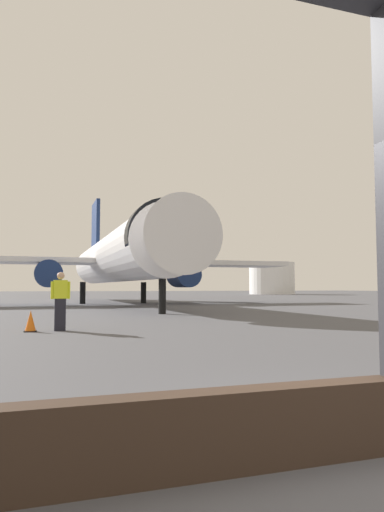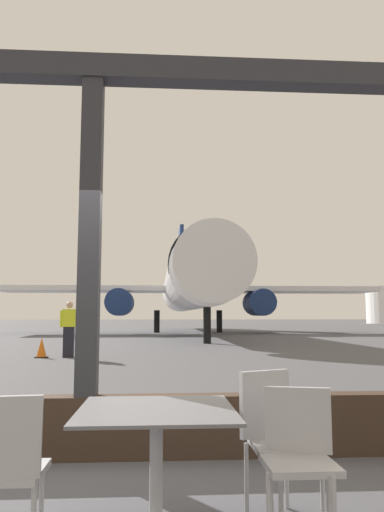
{
  "view_description": "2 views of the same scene",
  "coord_description": "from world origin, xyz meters",
  "px_view_note": "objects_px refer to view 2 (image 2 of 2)",
  "views": [
    {
      "loc": [
        -2.79,
        -3.06,
        1.29
      ],
      "look_at": [
        3.99,
        17.17,
        2.74
      ],
      "focal_mm": 32.33,
      "sensor_mm": 36.0,
      "label": 1
    },
    {
      "loc": [
        0.67,
        -4.8,
        1.31
      ],
      "look_at": [
        2.36,
        20.42,
        4.32
      ],
      "focal_mm": 34.92,
      "sensor_mm": 36.0,
      "label": 2
    }
  ],
  "objects_px": {
    "traffic_cone": "(42,348)",
    "cafe_chair_aisle_left": "(274,429)",
    "cafe_chair_window_left": "(5,462)",
    "dining_table": "(156,453)",
    "airplane": "(190,285)",
    "ground_crew_worker": "(69,328)",
    "cafe_chair_window_right": "(299,449)"
  },
  "relations": [
    {
      "from": "cafe_chair_window_right",
      "to": "cafe_chair_aisle_left",
      "type": "relative_size",
      "value": 0.93
    },
    {
      "from": "airplane",
      "to": "traffic_cone",
      "type": "distance_m",
      "value": 21.42
    },
    {
      "from": "cafe_chair_aisle_left",
      "to": "airplane",
      "type": "height_order",
      "value": "airplane"
    },
    {
      "from": "cafe_chair_window_right",
      "to": "ground_crew_worker",
      "type": "relative_size",
      "value": 0.5
    },
    {
      "from": "dining_table",
      "to": "cafe_chair_aisle_left",
      "type": "bearing_deg",
      "value": 18.55
    },
    {
      "from": "cafe_chair_window_left",
      "to": "cafe_chair_aisle_left",
      "type": "xyz_separation_m",
      "value": [
        1.59,
        0.53,
        0.03
      ]
    },
    {
      "from": "cafe_chair_window_left",
      "to": "airplane",
      "type": "bearing_deg",
      "value": 84.72
    },
    {
      "from": "cafe_chair_aisle_left",
      "to": "traffic_cone",
      "type": "relative_size",
      "value": 1.52
    },
    {
      "from": "cafe_chair_window_right",
      "to": "cafe_chair_aisle_left",
      "type": "bearing_deg",
      "value": 98.62
    },
    {
      "from": "cafe_chair_window_right",
      "to": "traffic_cone",
      "type": "height_order",
      "value": "cafe_chair_window_right"
    },
    {
      "from": "dining_table",
      "to": "ground_crew_worker",
      "type": "distance_m",
      "value": 13.2
    },
    {
      "from": "cafe_chair_window_right",
      "to": "cafe_chair_window_left",
      "type": "bearing_deg",
      "value": -174.54
    },
    {
      "from": "dining_table",
      "to": "airplane",
      "type": "relative_size",
      "value": 0.03
    },
    {
      "from": "dining_table",
      "to": "cafe_chair_aisle_left",
      "type": "distance_m",
      "value": 0.83
    },
    {
      "from": "dining_table",
      "to": "airplane",
      "type": "xyz_separation_m",
      "value": [
        2.28,
        33.21,
        3.02
      ]
    },
    {
      "from": "dining_table",
      "to": "cafe_chair_window_left",
      "type": "distance_m",
      "value": 0.85
    },
    {
      "from": "dining_table",
      "to": "ground_crew_worker",
      "type": "relative_size",
      "value": 0.54
    },
    {
      "from": "traffic_cone",
      "to": "cafe_chair_aisle_left",
      "type": "bearing_deg",
      "value": -70.77
    },
    {
      "from": "dining_table",
      "to": "ground_crew_worker",
      "type": "xyz_separation_m",
      "value": [
        -2.8,
        12.89,
        0.41
      ]
    },
    {
      "from": "cafe_chair_window_right",
      "to": "traffic_cone",
      "type": "relative_size",
      "value": 1.42
    },
    {
      "from": "airplane",
      "to": "cafe_chair_window_left",
      "type": "bearing_deg",
      "value": -95.28
    },
    {
      "from": "cafe_chair_aisle_left",
      "to": "ground_crew_worker",
      "type": "distance_m",
      "value": 13.13
    },
    {
      "from": "cafe_chair_window_left",
      "to": "airplane",
      "type": "xyz_separation_m",
      "value": [
        3.09,
        33.48,
        2.98
      ]
    },
    {
      "from": "cafe_chair_window_left",
      "to": "cafe_chair_aisle_left",
      "type": "bearing_deg",
      "value": 18.45
    },
    {
      "from": "dining_table",
      "to": "traffic_cone",
      "type": "relative_size",
      "value": 1.53
    },
    {
      "from": "cafe_chair_aisle_left",
      "to": "ground_crew_worker",
      "type": "bearing_deg",
      "value": 105.82
    },
    {
      "from": "dining_table",
      "to": "cafe_chair_aisle_left",
      "type": "height_order",
      "value": "cafe_chair_aisle_left"
    },
    {
      "from": "dining_table",
      "to": "cafe_chair_window_right",
      "type": "height_order",
      "value": "cafe_chair_window_right"
    },
    {
      "from": "traffic_cone",
      "to": "cafe_chair_window_left",
      "type": "bearing_deg",
      "value": -77.94
    },
    {
      "from": "ground_crew_worker",
      "to": "traffic_cone",
      "type": "relative_size",
      "value": 2.84
    },
    {
      "from": "dining_table",
      "to": "cafe_chair_window_left",
      "type": "height_order",
      "value": "cafe_chair_window_left"
    },
    {
      "from": "airplane",
      "to": "ground_crew_worker",
      "type": "distance_m",
      "value": 21.1
    }
  ]
}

